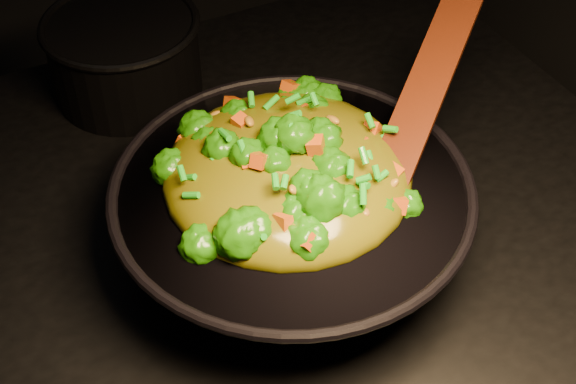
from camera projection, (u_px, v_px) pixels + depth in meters
wok at (292, 222)px, 0.96m from camera, size 0.45×0.45×0.12m
stir_fry at (287, 146)px, 0.90m from camera, size 0.32×0.32×0.10m
spatula at (421, 101)px, 0.95m from camera, size 0.27×0.23×0.13m
back_pot at (125, 57)px, 1.20m from camera, size 0.23×0.23×0.13m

